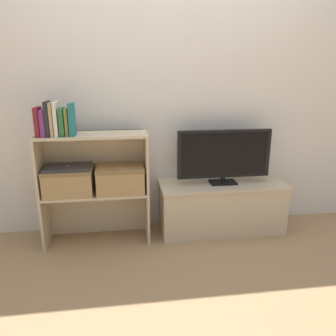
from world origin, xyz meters
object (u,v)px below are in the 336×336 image
(book_olive, at_px, (67,122))
(book_teal, at_px, (72,119))
(tv_stand, at_px, (221,207))
(book_tan, at_px, (52,119))
(book_plum, at_px, (44,123))
(book_charcoal, at_px, (48,119))
(storage_basket_left, at_px, (69,180))
(book_maroon, at_px, (38,122))
(book_ivory, at_px, (57,119))
(book_forest, at_px, (62,122))
(tv, at_px, (224,155))
(laptop, at_px, (68,167))
(storage_basket_right, at_px, (120,178))

(book_olive, xyz_separation_m, book_teal, (0.04, 0.00, 0.02))
(tv_stand, relative_size, book_tan, 4.42)
(book_plum, relative_size, book_olive, 0.98)
(book_charcoal, distance_m, storage_basket_left, 0.49)
(book_maroon, bearing_deg, book_charcoal, 0.00)
(book_tan, xyz_separation_m, book_ivory, (0.03, 0.00, 0.00))
(book_forest, height_order, book_olive, book_forest)
(tv, relative_size, book_charcoal, 3.17)
(book_maroon, xyz_separation_m, book_forest, (0.17, 0.00, -0.00))
(book_olive, relative_size, laptop, 0.57)
(storage_basket_left, bearing_deg, storage_basket_right, 0.00)
(book_plum, relative_size, book_charcoal, 0.78)
(book_forest, relative_size, storage_basket_left, 0.53)
(book_maroon, height_order, book_olive, book_maroon)
(book_teal, distance_m, storage_basket_right, 0.57)
(book_plum, xyz_separation_m, storage_basket_right, (0.52, 0.03, -0.45))
(tv, relative_size, storage_basket_right, 2.10)
(tv_stand, distance_m, book_olive, 1.44)
(book_tan, bearing_deg, book_maroon, 180.00)
(book_maroon, bearing_deg, book_plum, 0.00)
(tv, height_order, storage_basket_right, tv)
(book_forest, xyz_separation_m, book_teal, (0.07, 0.00, 0.02))
(book_charcoal, bearing_deg, book_plum, 180.00)
(book_plum, xyz_separation_m, book_tan, (0.06, 0.00, 0.02))
(tv, xyz_separation_m, book_forest, (-1.24, -0.08, 0.31))
(book_tan, xyz_separation_m, book_forest, (0.07, 0.00, -0.02))
(storage_basket_left, bearing_deg, book_maroon, -169.36)
(tv_stand, xyz_separation_m, book_ivory, (-1.28, -0.08, 0.79))
(storage_basket_right, bearing_deg, book_teal, -174.42)
(storage_basket_left, relative_size, storage_basket_right, 1.00)
(tv_stand, distance_m, book_plum, 1.57)
(book_olive, bearing_deg, tv_stand, 3.80)
(tv_stand, relative_size, book_ivory, 4.38)
(book_tan, height_order, laptop, book_tan)
(book_maroon, bearing_deg, book_ivory, 0.00)
(book_charcoal, height_order, laptop, book_charcoal)
(book_forest, bearing_deg, book_olive, 0.00)
(storage_basket_right, bearing_deg, tv_stand, 3.27)
(tv_stand, height_order, book_forest, book_forest)
(book_teal, relative_size, storage_basket_left, 0.63)
(book_teal, bearing_deg, tv, 3.84)
(book_tan, height_order, book_ivory, book_ivory)
(book_forest, height_order, storage_basket_left, book_forest)
(storage_basket_right, bearing_deg, laptop, -180.00)
(book_teal, xyz_separation_m, storage_basket_right, (0.33, 0.03, -0.47))
(book_forest, bearing_deg, book_plum, 180.00)
(book_tan, height_order, storage_basket_right, book_tan)
(book_plum, relative_size, book_ivory, 0.79)
(tv_stand, height_order, book_tan, book_tan)
(tv, bearing_deg, book_charcoal, -176.63)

